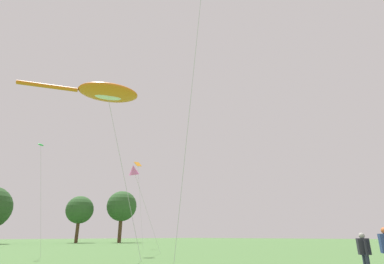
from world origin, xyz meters
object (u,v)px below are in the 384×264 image
at_px(small_kite_triangle_green, 41,149).
at_px(tree_oak_right, 122,206).
at_px(small_kite_delta_white, 138,167).
at_px(person_redhead_woman, 364,251).
at_px(tree_shrub_far, 80,210).
at_px(small_kite_bird_shape, 134,170).
at_px(big_show_kite, 107,93).

distance_m(small_kite_triangle_green, tree_oak_right, 46.75).
bearing_deg(small_kite_delta_white, tree_oak_right, 134.62).
relative_size(person_redhead_woman, small_kite_triangle_green, 0.19).
xyz_separation_m(small_kite_delta_white, tree_shrub_far, (8.87, 32.25, -3.04)).
distance_m(small_kite_triangle_green, tree_shrub_far, 46.18).
relative_size(small_kite_delta_white, tree_shrub_far, 1.09).
distance_m(person_redhead_woman, small_kite_bird_shape, 17.25).
relative_size(big_show_kite, tree_shrub_far, 1.16).
bearing_deg(big_show_kite, tree_oak_right, 83.32).
distance_m(big_show_kite, small_kite_triangle_green, 7.20).
height_order(person_redhead_woman, tree_shrub_far, tree_shrub_far).
relative_size(small_kite_bird_shape, small_kite_delta_white, 0.66).
bearing_deg(tree_shrub_far, small_kite_triangle_green, -120.54).
height_order(person_redhead_woman, small_kite_bird_shape, small_kite_bird_shape).
bearing_deg(person_redhead_woman, small_kite_delta_white, -52.29).
xyz_separation_m(small_kite_bird_shape, tree_shrub_far, (17.38, 43.35, 0.24)).
relative_size(big_show_kite, small_kite_triangle_green, 1.38).
bearing_deg(big_show_kite, small_kite_delta_white, 75.27).
distance_m(small_kite_delta_white, tree_shrub_far, 33.59).
distance_m(person_redhead_woman, small_kite_triangle_green, 21.54).
height_order(big_show_kite, tree_shrub_far, big_show_kite).
height_order(big_show_kite, tree_oak_right, big_show_kite).
xyz_separation_m(big_show_kite, small_kite_delta_white, (13.12, 13.84, -1.03)).
xyz_separation_m(small_kite_delta_white, tree_oak_right, (16.32, 27.56, -2.06)).
bearing_deg(small_kite_triangle_green, tree_oak_right, 21.83).
xyz_separation_m(small_kite_triangle_green, tree_shrub_far, (23.46, 39.76, -0.96)).
distance_m(small_kite_bird_shape, small_kite_delta_white, 14.36).
distance_m(person_redhead_woman, tree_shrub_far, 62.73).
height_order(small_kite_bird_shape, small_kite_delta_white, small_kite_delta_white).
relative_size(small_kite_triangle_green, tree_shrub_far, 0.84).
xyz_separation_m(big_show_kite, tree_oak_right, (29.44, 41.40, -3.09)).
distance_m(big_show_kite, person_redhead_woman, 17.09).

